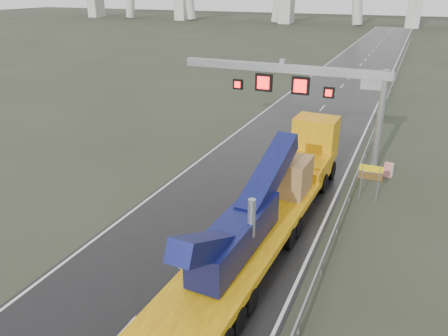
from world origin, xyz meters
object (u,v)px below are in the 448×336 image
at_px(heavy_haul_truck, 278,191).
at_px(exit_sign_pair, 371,176).
at_px(striped_barrier, 389,170).
at_px(sign_gantry, 311,88).

height_order(heavy_haul_truck, exit_sign_pair, heavy_haul_truck).
bearing_deg(striped_barrier, exit_sign_pair, -87.70).
distance_m(sign_gantry, heavy_haul_truck, 10.00).
bearing_deg(exit_sign_pair, striped_barrier, 79.31).
bearing_deg(exit_sign_pair, heavy_haul_truck, -131.57).
height_order(sign_gantry, exit_sign_pair, sign_gantry).
xyz_separation_m(sign_gantry, heavy_haul_truck, (0.72, -9.26, -3.71)).
bearing_deg(exit_sign_pair, sign_gantry, 138.34).
bearing_deg(sign_gantry, heavy_haul_truck, -85.52).
relative_size(sign_gantry, heavy_haul_truck, 0.71).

